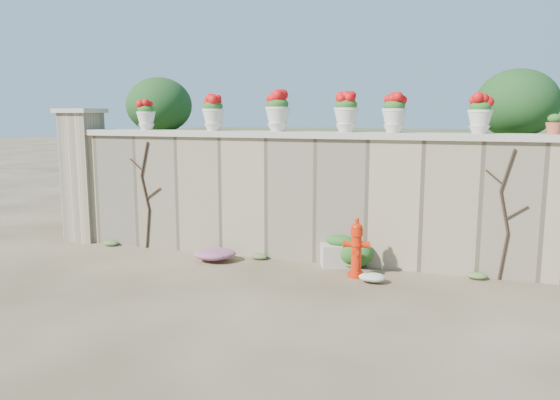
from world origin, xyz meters
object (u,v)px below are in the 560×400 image
(fire_hydrant, at_px, (356,247))
(urn_pot_0, at_px, (146,115))
(planter_box, at_px, (340,252))
(terracotta_pot, at_px, (554,125))

(fire_hydrant, height_order, urn_pot_0, urn_pot_0)
(planter_box, height_order, terracotta_pot, terracotta_pot)
(planter_box, bearing_deg, fire_hydrant, -77.77)
(terracotta_pot, bearing_deg, urn_pot_0, -180.00)
(fire_hydrant, bearing_deg, urn_pot_0, 161.87)
(fire_hydrant, xyz_separation_m, urn_pot_0, (-3.95, 0.74, 1.91))
(planter_box, xyz_separation_m, terracotta_pot, (2.94, 0.25, 2.00))
(urn_pot_0, height_order, terracotta_pot, urn_pot_0)
(terracotta_pot, bearing_deg, fire_hydrant, -164.07)
(fire_hydrant, relative_size, urn_pot_0, 1.69)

